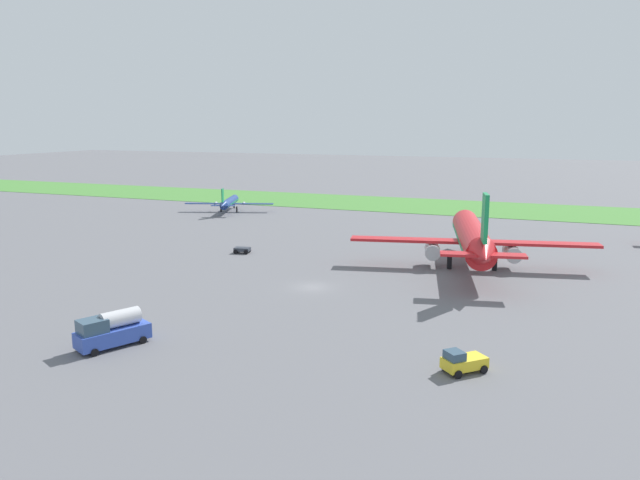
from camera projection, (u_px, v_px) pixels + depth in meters
The scene contains 7 objects.
ground_plane at pixel (312, 287), 74.55m from camera, with size 600.00×600.00×0.00m, color slate.
grass_taxiway_strip at pixel (432, 206), 146.95m from camera, with size 360.00×28.00×0.08m, color #478438.
airplane_midfield_jet at pixel (472, 238), 83.64m from camera, with size 33.75×33.31×12.04m.
airplane_taxiing_turboprop at pixel (229, 202), 137.50m from camera, with size 19.68×17.02×6.10m.
pushback_tug_near_gate at pixel (463, 362), 48.89m from camera, with size 3.83×3.81×1.95m.
fuel_truck_midfield at pixel (112, 330), 54.41m from camera, with size 4.99×6.90×3.29m.
baggage_cart_by_runway at pixel (242, 250), 93.89m from camera, with size 2.65×2.14×0.90m.
Camera 1 is at (26.90, -66.84, 20.03)m, focal length 33.66 mm.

